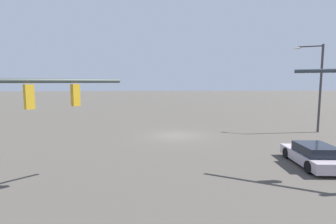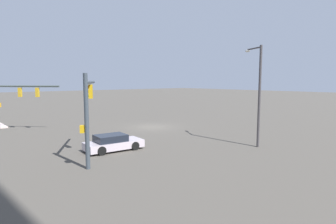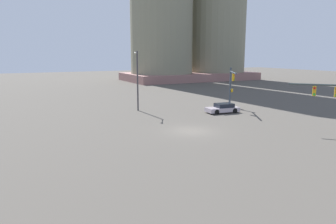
# 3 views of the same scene
# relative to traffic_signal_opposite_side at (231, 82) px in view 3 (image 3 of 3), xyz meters

# --- Properties ---
(ground_plane) EXTENTS (225.83, 225.83, 0.00)m
(ground_plane) POSITION_rel_traffic_signal_opposite_side_xyz_m (-11.58, -8.63, -3.68)
(ground_plane) COLOR #4A453E
(traffic_signal_opposite_side) EXTENTS (3.30, 4.86, 5.65)m
(traffic_signal_opposite_side) POSITION_rel_traffic_signal_opposite_side_xyz_m (0.00, 0.00, 0.00)
(traffic_signal_opposite_side) COLOR #364048
(traffic_signal_opposite_side) RESTS_ON ground
(streetlamp_curved_arm) EXTENTS (1.31, 2.25, 7.90)m
(streetlamp_curved_arm) POSITION_rel_traffic_signal_opposite_side_xyz_m (-12.18, 4.23, 0.92)
(streetlamp_curved_arm) COLOR #3C393C
(streetlamp_curved_arm) RESTS_ON ground
(sedan_car_approaching) EXTENTS (4.43, 2.25, 1.21)m
(sedan_car_approaching) POSITION_rel_traffic_signal_opposite_side_xyz_m (-2.82, -2.00, -3.10)
(sedan_car_approaching) COLOR #B8ABB5
(sedan_car_approaching) RESTS_ON ground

